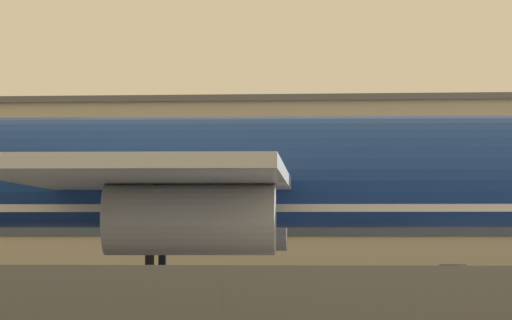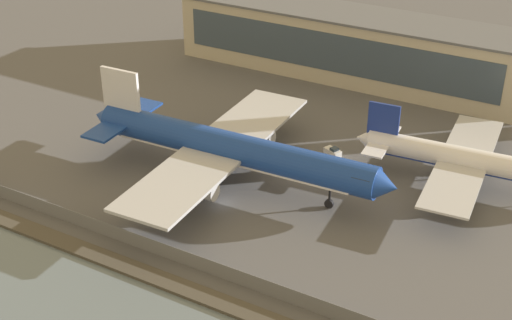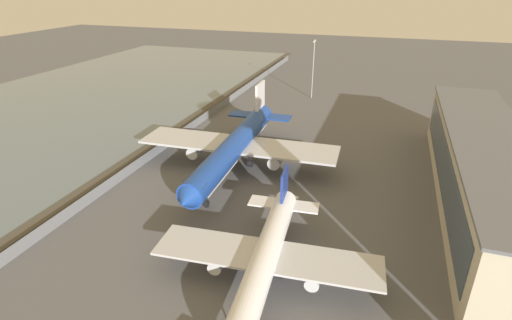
# 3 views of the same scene
# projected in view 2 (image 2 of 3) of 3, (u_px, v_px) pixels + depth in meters

# --- Properties ---
(ground_plane) EXTENTS (500.00, 500.00, 0.00)m
(ground_plane) POSITION_uv_depth(u_px,v_px,m) (223.00, 204.00, 112.99)
(ground_plane) COLOR #565659
(shoreline_seawall) EXTENTS (320.00, 3.00, 0.50)m
(shoreline_seawall) POSITION_uv_depth(u_px,v_px,m) (144.00, 273.00, 97.30)
(shoreline_seawall) COLOR #474238
(shoreline_seawall) RESTS_ON ground
(perimeter_fence) EXTENTS (280.00, 0.10, 2.45)m
(perimeter_fence) POSITION_uv_depth(u_px,v_px,m) (163.00, 250.00, 100.24)
(perimeter_fence) COLOR slate
(perimeter_fence) RESTS_ON ground
(cargo_jet_blue) EXTENTS (55.62, 47.62, 16.18)m
(cargo_jet_blue) POSITION_uv_depth(u_px,v_px,m) (228.00, 148.00, 116.16)
(cargo_jet_blue) COLOR #193D93
(cargo_jet_blue) RESTS_ON ground
(passenger_jet_white) EXTENTS (40.33, 34.65, 11.92)m
(passenger_jet_white) POSITION_uv_depth(u_px,v_px,m) (471.00, 161.00, 115.77)
(passenger_jet_white) COLOR white
(passenger_jet_white) RESTS_ON ground
(baggage_tug) EXTENTS (3.57, 2.77, 1.80)m
(baggage_tug) POSITION_uv_depth(u_px,v_px,m) (333.00, 152.00, 126.24)
(baggage_tug) COLOR white
(baggage_tug) RESTS_ON ground
(terminal_building) EXTENTS (77.14, 15.10, 14.37)m
(terminal_building) POSITION_uv_depth(u_px,v_px,m) (347.00, 44.00, 155.64)
(terminal_building) COLOR #BCB299
(terminal_building) RESTS_ON ground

